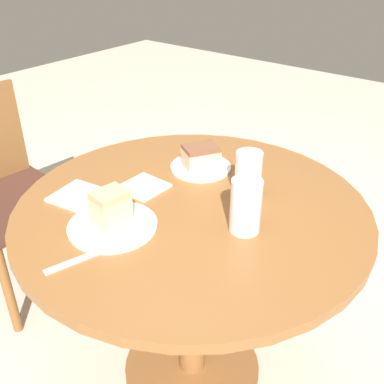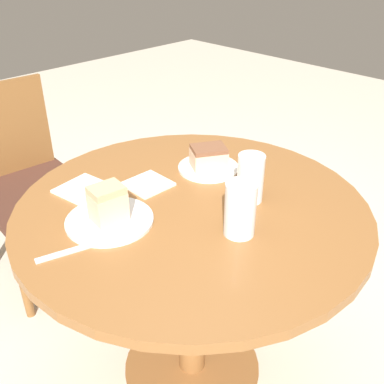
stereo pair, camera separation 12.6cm
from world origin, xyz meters
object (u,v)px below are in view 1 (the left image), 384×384
at_px(cake_slice_near, 111,208).
at_px(glass_lemonade, 246,209).
at_px(plate_near, 113,226).
at_px(chair, 4,192).
at_px(plate_far, 201,167).
at_px(cake_slice_far, 201,156).
at_px(glass_water, 248,177).

distance_m(cake_slice_near, glass_lemonade, 0.35).
bearing_deg(plate_near, chair, 80.39).
distance_m(plate_far, glass_lemonade, 0.37).
distance_m(plate_far, cake_slice_far, 0.04).
relative_size(plate_near, cake_slice_near, 2.40).
relative_size(chair, glass_water, 5.96).
height_order(chair, glass_lemonade, glass_lemonade).
xyz_separation_m(cake_slice_far, glass_lemonade, (-0.21, -0.30, 0.02)).
height_order(plate_far, cake_slice_near, cake_slice_near).
relative_size(cake_slice_near, cake_slice_far, 0.72).
xyz_separation_m(plate_near, plate_far, (0.41, 0.02, 0.00)).
distance_m(chair, cake_slice_far, 0.91).
bearing_deg(cake_slice_near, plate_far, 3.03).
xyz_separation_m(plate_near, cake_slice_far, (0.41, 0.02, 0.04)).
distance_m(cake_slice_far, glass_water, 0.22).
height_order(plate_far, glass_lemonade, glass_lemonade).
bearing_deg(cake_slice_far, cake_slice_near, -176.97).
xyz_separation_m(chair, plate_near, (-0.14, -0.84, 0.27)).
bearing_deg(cake_slice_far, plate_near, -176.97).
bearing_deg(cake_slice_near, plate_near, 0.00).
xyz_separation_m(cake_slice_near, glass_water, (0.35, -0.19, 0.01)).
bearing_deg(glass_lemonade, chair, 93.26).
relative_size(cake_slice_near, glass_water, 0.69).
bearing_deg(cake_slice_near, glass_water, -28.41).
xyz_separation_m(chair, cake_slice_far, (0.27, -0.82, 0.31)).
bearing_deg(glass_water, glass_lemonade, -150.05).
bearing_deg(plate_near, glass_water, -28.41).
bearing_deg(cake_slice_far, glass_lemonade, -124.42).
xyz_separation_m(plate_near, cake_slice_near, (0.00, 0.00, 0.05)).
relative_size(cake_slice_far, glass_water, 0.97).
height_order(plate_near, glass_lemonade, glass_lemonade).
xyz_separation_m(plate_far, cake_slice_near, (-0.41, -0.02, 0.05)).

